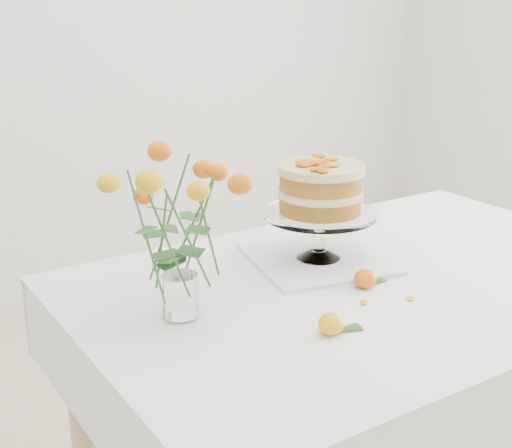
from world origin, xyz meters
The scene contains 8 objects.
table centered at (0.00, 0.00, 0.67)m, with size 1.43×0.93×0.76m.
napkin centered at (-0.05, 0.15, 0.76)m, with size 0.32×0.32×0.01m, color silver.
cake_stand centered at (-0.05, 0.15, 0.93)m, with size 0.28×0.28×0.25m.
rose_vase centered at (-0.49, 0.05, 0.98)m, with size 0.26×0.26×0.38m.
loose_rose_near centered at (-0.27, -0.17, 0.78)m, with size 0.09×0.05×0.04m.
loose_rose_far centered at (-0.06, -0.04, 0.78)m, with size 0.09×0.05×0.04m.
stray_petal_a centered at (-0.12, -0.10, 0.76)m, with size 0.03×0.02×0.00m, color #E3A40E.
stray_petal_b centered at (-0.02, -0.14, 0.76)m, with size 0.03×0.02×0.00m, color #E3A40E.
Camera 1 is at (-1.09, -1.16, 1.41)m, focal length 50.00 mm.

